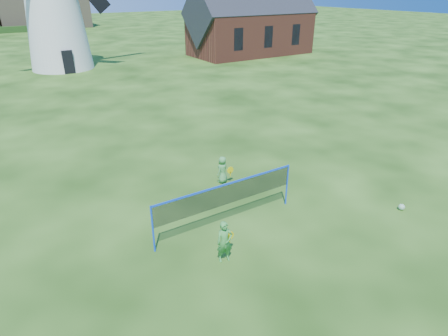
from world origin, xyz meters
TOP-DOWN VIEW (x-y plane):
  - ground at (0.00, 0.00)m, footprint 220.00×220.00m
  - windmill at (0.50, 29.38)m, footprint 11.65×5.49m
  - chapel at (20.34, 26.94)m, footprint 13.80×6.69m
  - badminton_net at (-0.36, -0.55)m, footprint 5.05×0.05m
  - player_girl at (-1.33, -1.97)m, footprint 0.68×0.39m
  - player_boy at (1.13, 2.07)m, footprint 0.67×0.53m
  - play_ball at (5.30, -3.00)m, footprint 0.22×0.22m

SIDE VIEW (x-z plane):
  - ground at x=0.00m, z-range 0.00..0.00m
  - play_ball at x=5.30m, z-range 0.00..0.22m
  - player_boy at x=1.13m, z-range 0.00..1.09m
  - player_girl at x=-1.33m, z-range 0.00..1.27m
  - badminton_net at x=-0.36m, z-range 0.36..1.91m
  - chapel at x=20.34m, z-range -2.55..9.12m
  - windmill at x=0.50m, z-range -2.44..13.99m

